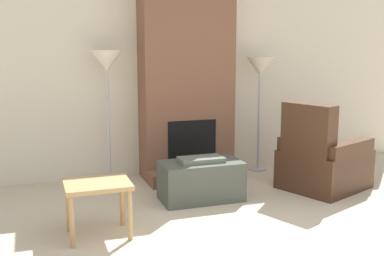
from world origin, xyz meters
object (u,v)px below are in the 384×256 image
at_px(ottoman, 201,180).
at_px(armchair, 321,163).
at_px(floor_lamp_left, 107,66).
at_px(side_table, 98,192).
at_px(floor_lamp_right, 260,71).

xyz_separation_m(ottoman, armchair, (1.46, -0.08, 0.09)).
bearing_deg(ottoman, floor_lamp_left, 131.66).
relative_size(side_table, floor_lamp_right, 0.38).
distance_m(ottoman, armchair, 1.46).
height_order(ottoman, floor_lamp_left, floor_lamp_left).
distance_m(side_table, floor_lamp_right, 2.98).
xyz_separation_m(ottoman, floor_lamp_right, (1.16, 0.94, 1.11)).
bearing_deg(armchair, ottoman, 64.29).
xyz_separation_m(armchair, floor_lamp_right, (-0.30, 1.02, 1.02)).
distance_m(armchair, floor_lamp_left, 2.75).
bearing_deg(ottoman, side_table, -152.05).
relative_size(ottoman, floor_lamp_right, 0.58).
height_order(side_table, floor_lamp_right, floor_lamp_right).
bearing_deg(floor_lamp_right, armchair, -73.62).
height_order(floor_lamp_left, floor_lamp_right, floor_lamp_left).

